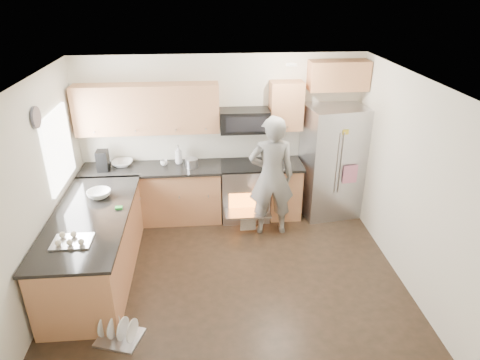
{
  "coord_description": "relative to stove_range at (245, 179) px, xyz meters",
  "views": [
    {
      "loc": [
        -0.26,
        -4.54,
        3.62
      ],
      "look_at": [
        0.17,
        0.5,
        1.22
      ],
      "focal_mm": 32.0,
      "sensor_mm": 36.0,
      "label": 1
    }
  ],
  "objects": [
    {
      "name": "ground",
      "position": [
        -0.35,
        -1.69,
        -0.68
      ],
      "size": [
        4.5,
        4.5,
        0.0
      ],
      "primitive_type": "plane",
      "color": "black",
      "rests_on": "ground"
    },
    {
      "name": "room_shell",
      "position": [
        -0.39,
        -1.68,
        1.0
      ],
      "size": [
        4.54,
        4.04,
        2.62
      ],
      "color": "silver",
      "rests_on": "ground"
    },
    {
      "name": "back_cabinet_run",
      "position": [
        -0.94,
        0.05,
        0.29
      ],
      "size": [
        4.45,
        0.64,
        2.5
      ],
      "color": "#C37B4E",
      "rests_on": "ground"
    },
    {
      "name": "peninsula",
      "position": [
        -2.1,
        -1.44,
        -0.21
      ],
      "size": [
        0.96,
        2.36,
        1.02
      ],
      "color": "#C37B4E",
      "rests_on": "ground"
    },
    {
      "name": "stove_range",
      "position": [
        0.0,
        0.0,
        0.0
      ],
      "size": [
        0.76,
        0.97,
        1.79
      ],
      "color": "#B7B7BC",
      "rests_on": "ground"
    },
    {
      "name": "refrigerator",
      "position": [
        1.42,
        0.01,
        0.24
      ],
      "size": [
        0.99,
        0.82,
        1.83
      ],
      "rotation": [
        0.0,
        0.0,
        0.14
      ],
      "color": "#B7B7BC",
      "rests_on": "ground"
    },
    {
      "name": "person",
      "position": [
        0.35,
        -0.52,
        0.26
      ],
      "size": [
        0.69,
        0.46,
        1.88
      ],
      "primitive_type": "imported",
      "rotation": [
        0.0,
        0.0,
        3.13
      ],
      "color": "gray",
      "rests_on": "ground"
    },
    {
      "name": "dish_rack",
      "position": [
        -1.64,
        -2.6,
        -0.6
      ],
      "size": [
        0.56,
        0.5,
        0.29
      ],
      "rotation": [
        0.0,
        0.0,
        -0.32
      ],
      "color": "#B7B7BC",
      "rests_on": "ground"
    }
  ]
}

